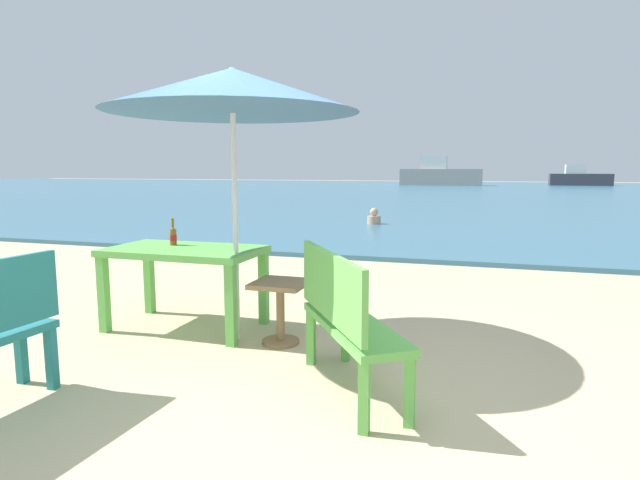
# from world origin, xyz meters

# --- Properties ---
(ground_plane) EXTENTS (120.00, 120.00, 0.00)m
(ground_plane) POSITION_xyz_m (0.00, 0.00, 0.00)
(ground_plane) COLOR #C6B287
(sea_water) EXTENTS (120.00, 50.00, 0.08)m
(sea_water) POSITION_xyz_m (0.00, 30.00, 0.04)
(sea_water) COLOR #386B84
(sea_water) RESTS_ON ground_plane
(picnic_table_green) EXTENTS (1.40, 0.80, 0.76)m
(picnic_table_green) POSITION_xyz_m (-1.38, 1.02, 0.65)
(picnic_table_green) COLOR #60B24C
(picnic_table_green) RESTS_ON ground_plane
(beer_bottle_amber) EXTENTS (0.07, 0.07, 0.26)m
(beer_bottle_amber) POSITION_xyz_m (-1.57, 1.13, 0.85)
(beer_bottle_amber) COLOR brown
(beer_bottle_amber) RESTS_ON picnic_table_green
(patio_umbrella) EXTENTS (2.10, 2.10, 2.30)m
(patio_umbrella) POSITION_xyz_m (-0.77, 0.85, 2.12)
(patio_umbrella) COLOR silver
(patio_umbrella) RESTS_ON ground_plane
(side_table_wood) EXTENTS (0.44, 0.44, 0.54)m
(side_table_wood) POSITION_xyz_m (-0.37, 0.87, 0.35)
(side_table_wood) COLOR olive
(side_table_wood) RESTS_ON ground_plane
(bench_green_left) EXTENTS (0.97, 1.20, 0.95)m
(bench_green_left) POSITION_xyz_m (0.39, 0.07, 0.54)
(bench_green_left) COLOR #60B24C
(bench_green_left) RESTS_ON ground_plane
(swimmer_person) EXTENTS (0.34, 0.34, 0.41)m
(swimmer_person) POSITION_xyz_m (-1.41, 9.91, 0.24)
(swimmer_person) COLOR tan
(swimmer_person) RESTS_ON sea_water
(boat_sailboat) EXTENTS (6.61, 1.80, 2.40)m
(boat_sailboat) POSITION_xyz_m (-2.34, 41.52, 0.94)
(boat_sailboat) COLOR gray
(boat_sailboat) RESTS_ON sea_water
(boat_fishing_trawler) EXTENTS (4.72, 1.29, 1.72)m
(boat_fishing_trawler) POSITION_xyz_m (8.70, 44.56, 0.70)
(boat_fishing_trawler) COLOR #38383F
(boat_fishing_trawler) RESTS_ON sea_water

